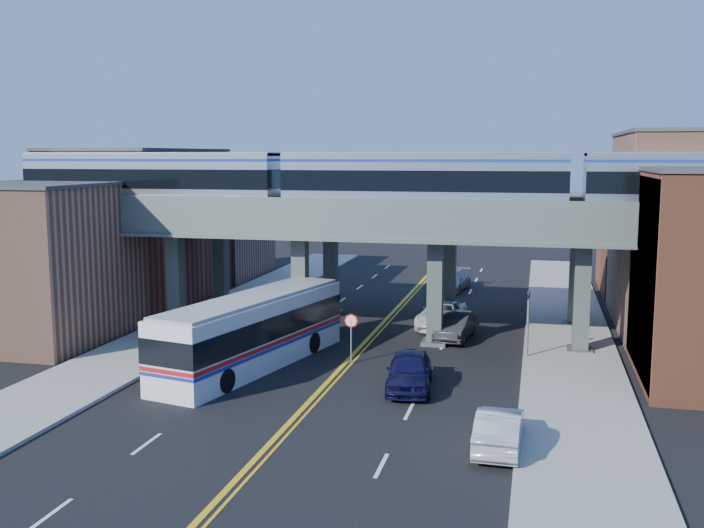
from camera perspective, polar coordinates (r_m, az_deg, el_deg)
The scene contains 20 objects.
ground at distance 38.45m, azimuth -1.55°, elevation -8.32°, with size 120.00×120.00×0.00m, color black.
sidewalk_west at distance 51.40m, azimuth -11.13°, elevation -4.20°, with size 5.00×70.00×0.16m, color gray.
sidewalk_east at distance 46.92m, azimuth 15.50°, elevation -5.51°, with size 5.00×70.00×0.16m, color gray.
building_west_a at distance 48.98m, azimuth -21.68°, elevation 0.03°, with size 8.00×10.00×9.00m, color #91604B.
building_west_b at distance 59.01m, azimuth -15.05°, elevation 2.56°, with size 8.00×14.00×11.00m, color brown.
building_west_c at distance 70.80m, azimuth -10.01°, elevation 2.36°, with size 8.00×10.00×8.00m, color #91604B.
building_east_b at distance 52.63m, azimuth 23.15°, elevation 2.12°, with size 8.00×14.00×12.00m, color #91604B.
building_east_c at distance 65.56m, azimuth 21.20°, elevation 1.93°, with size 8.00×10.00×9.00m, color brown.
mural_panel at distance 40.41m, azimuth 20.35°, elevation -1.12°, with size 0.10×9.50×9.50m, color teal.
elevated_viaduct_near at distance 44.89m, azimuth 1.06°, elevation 2.46°, with size 52.00×3.60×7.40m.
elevated_viaduct_far at distance 51.72m, azimuth 2.72°, elevation 3.18°, with size 52.00×3.60×7.40m.
transit_train at distance 44.12m, azimuth 5.20°, elevation 6.05°, with size 48.78×3.06×3.57m.
stop_sign at distance 40.75m, azimuth -0.06°, elevation -4.82°, with size 0.76×0.09×2.63m.
traffic_signal at distance 42.50m, azimuth 12.68°, elevation -3.74°, with size 0.15×0.18×4.10m.
transit_bus at distance 40.43m, azimuth -7.23°, elevation -4.93°, with size 5.99×13.94×3.51m.
car_lane_a at distance 36.64m, azimuth 4.20°, elevation -7.76°, with size 2.04×5.07×1.73m, color black.
car_lane_b at distance 46.60m, azimuth 7.51°, elevation -4.48°, with size 1.68×4.81×1.58m, color #2C2D2F.
car_lane_c at distance 49.46m, azimuth 6.52°, elevation -3.73°, with size 2.64×5.72×1.59m, color white.
car_lane_d at distance 63.08m, azimuth 7.24°, elevation -1.20°, with size 2.24×5.52×1.60m, color #9A999E.
car_parked_curb at distance 29.99m, azimuth 10.66°, elevation -11.69°, with size 1.62×4.64×1.53m, color #A9A9AD.
Camera 1 is at (9.56, -35.64, 10.79)m, focal length 40.00 mm.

